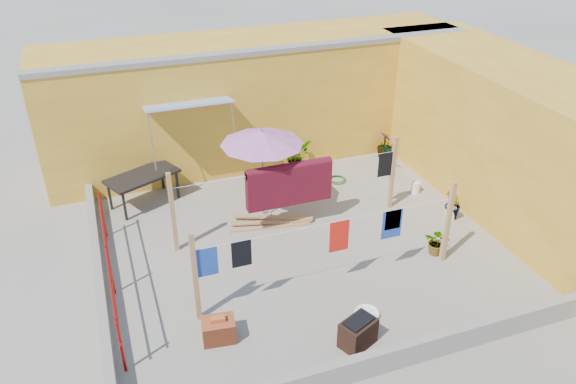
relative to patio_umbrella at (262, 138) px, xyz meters
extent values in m
plane|color=#9E998E|center=(0.39, -1.42, -1.94)|extent=(80.00, 80.00, 0.00)
cube|color=gold|center=(0.89, 3.28, -0.34)|extent=(11.00, 2.40, 3.20)
cube|color=gray|center=(0.89, 2.23, 1.21)|extent=(11.00, 0.35, 0.12)
cube|color=#2D51B2|center=(-1.21, 1.73, 0.31)|extent=(2.00, 0.79, 0.22)
cylinder|color=gray|center=(-2.16, 1.36, -0.34)|extent=(0.03, 0.30, 1.28)
cylinder|color=gray|center=(-0.26, 1.36, -0.34)|extent=(0.03, 0.30, 1.28)
cube|color=gold|center=(5.59, -1.42, -0.34)|extent=(2.40, 9.00, 3.20)
cube|color=gray|center=(0.39, -5.00, -1.72)|extent=(8.30, 0.16, 0.44)
cube|color=gray|center=(-3.69, -1.42, -1.72)|extent=(0.16, 7.30, 0.44)
cylinder|color=#A51210|center=(-3.46, -3.62, -1.39)|extent=(0.05, 0.05, 1.10)
cylinder|color=#A51210|center=(-3.46, -1.62, -1.39)|extent=(0.05, 0.05, 1.10)
cylinder|color=#A51210|center=(-3.46, 0.38, -1.39)|extent=(0.05, 0.05, 1.10)
cylinder|color=#A51210|center=(-3.46, -1.62, -0.89)|extent=(0.04, 4.20, 0.04)
cylinder|color=#A51210|center=(-3.46, -1.62, -1.34)|extent=(0.04, 4.20, 0.04)
cube|color=tan|center=(-2.11, -2.82, -1.04)|extent=(0.09, 0.09, 1.80)
cube|color=tan|center=(2.89, -2.82, -1.04)|extent=(0.09, 0.09, 1.80)
cube|color=tan|center=(2.89, -0.62, -1.04)|extent=(0.09, 0.09, 1.80)
cube|color=tan|center=(-2.11, -0.62, -1.04)|extent=(0.09, 0.09, 1.80)
cylinder|color=silver|center=(0.39, -2.82, -0.49)|extent=(5.00, 0.01, 0.01)
cylinder|color=silver|center=(0.39, -0.62, -0.49)|extent=(5.00, 0.01, 0.01)
cube|color=#4F0D1B|center=(0.39, -0.62, -0.89)|extent=(1.89, 0.22, 0.89)
cube|color=black|center=(2.69, -0.62, -0.79)|extent=(0.36, 0.02, 0.59)
cube|color=#5E2721|center=(-0.37, -0.62, -0.75)|extent=(0.39, 0.02, 0.52)
cube|color=#1E3FA7|center=(-1.91, -2.82, -0.78)|extent=(0.42, 0.02, 0.57)
cube|color=black|center=(-1.28, -2.82, -0.76)|extent=(0.35, 0.02, 0.52)
cube|color=red|center=(0.55, -2.82, -0.82)|extent=(0.38, 0.02, 0.65)
cube|color=#1E3FA7|center=(1.63, -2.82, -0.80)|extent=(0.41, 0.02, 0.61)
cube|color=black|center=(1.64, -2.82, -0.70)|extent=(0.32, 0.02, 0.41)
cylinder|color=gray|center=(0.00, 0.00, -1.92)|extent=(0.32, 0.32, 0.05)
cylinder|color=gray|center=(0.00, 0.00, -0.91)|extent=(0.04, 0.04, 2.07)
cone|color=#CC6EA8|center=(0.00, 0.00, 0.01)|extent=(1.93, 1.93, 0.29)
cylinder|color=gray|center=(0.00, 0.00, 0.18)|extent=(0.04, 0.04, 0.09)
cube|color=black|center=(-2.47, 1.50, -1.21)|extent=(1.82, 1.42, 0.06)
cube|color=black|center=(-2.97, 0.90, -1.59)|extent=(0.06, 0.06, 0.71)
cube|color=black|center=(-3.25, 1.49, -1.59)|extent=(0.06, 0.06, 0.71)
cube|color=black|center=(-1.68, 1.50, -1.59)|extent=(0.06, 0.06, 0.71)
cube|color=black|center=(-1.96, 2.09, -1.59)|extent=(0.06, 0.06, 0.71)
cube|color=#A84926|center=(-1.90, -3.45, -1.74)|extent=(0.59, 0.47, 0.40)
cube|color=#B65B2A|center=(-1.90, -3.45, -1.51)|extent=(0.26, 0.15, 0.08)
cube|color=tan|center=(-0.02, -0.51, -1.93)|extent=(1.78, 0.42, 0.04)
cube|color=tan|center=(0.06, -0.39, -1.89)|extent=(1.76, 0.57, 0.04)
cube|color=tan|center=(0.14, -0.27, -1.85)|extent=(1.70, 0.80, 0.04)
cube|color=black|center=(0.24, -4.36, -1.70)|extent=(0.70, 0.60, 0.49)
cube|color=black|center=(0.24, -4.36, -1.43)|extent=(0.57, 0.47, 0.04)
cylinder|color=white|center=(0.71, -3.78, -1.92)|extent=(0.43, 0.43, 0.06)
torus|color=white|center=(0.71, -3.78, -1.89)|extent=(0.46, 0.46, 0.05)
cylinder|color=white|center=(3.92, -1.57, -1.79)|extent=(0.23, 0.23, 0.32)
cylinder|color=white|center=(3.92, -1.57, -1.60)|extent=(0.06, 0.06, 0.05)
cylinder|color=white|center=(3.83, -0.24, -1.80)|extent=(0.22, 0.22, 0.29)
cylinder|color=white|center=(3.83, -0.24, -1.63)|extent=(0.06, 0.06, 0.05)
torus|color=#19711D|center=(2.27, 0.97, -1.93)|extent=(0.48, 0.48, 0.03)
torus|color=#19711D|center=(2.27, 0.97, -1.89)|extent=(0.40, 0.40, 0.03)
imported|color=#1B611D|center=(1.45, 1.78, -1.52)|extent=(1.01, 1.01, 0.85)
imported|color=#1B611D|center=(4.05, 1.78, -1.58)|extent=(0.49, 0.49, 0.73)
imported|color=#1B611D|center=(3.67, 0.99, -1.55)|extent=(0.48, 0.50, 0.79)
imported|color=#1B611D|center=(3.95, -1.60, -1.56)|extent=(0.47, 0.52, 0.77)
imported|color=#1B611D|center=(2.91, -2.60, -1.66)|extent=(0.67, 0.68, 0.57)
camera|label=1|loc=(-3.19, -10.42, 4.93)|focal=35.00mm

